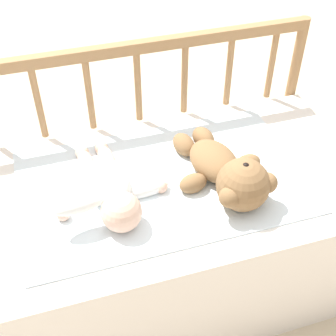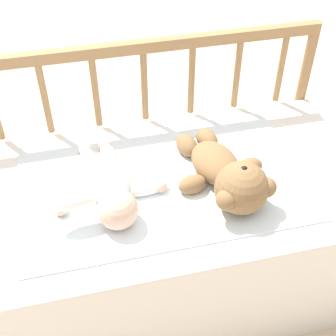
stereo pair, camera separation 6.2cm
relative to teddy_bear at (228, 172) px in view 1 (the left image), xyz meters
name	(u,v)px [view 1 (the left image)]	position (x,y,z in m)	size (l,w,h in m)	color
ground_plane	(168,277)	(-0.16, 0.06, -0.52)	(12.00, 12.00, 0.00)	#C6B293
crib_mattress	(168,236)	(-0.16, 0.06, -0.29)	(1.18, 0.62, 0.46)	white
crib_rail	(139,102)	(-0.16, 0.39, 0.01)	(1.18, 0.04, 0.75)	#997047
blanket	(162,182)	(-0.17, 0.07, -0.06)	(0.82, 0.50, 0.01)	white
teddy_bear	(228,172)	(0.00, 0.00, 0.00)	(0.27, 0.39, 0.15)	olive
baby	(110,188)	(-0.33, 0.05, -0.01)	(0.33, 0.38, 0.11)	white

